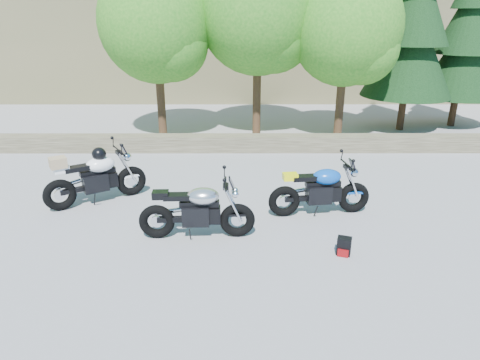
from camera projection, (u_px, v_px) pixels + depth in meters
name	position (u px, v px, depth m)	size (l,w,h in m)	color
ground	(230.00, 234.00, 8.39)	(90.00, 90.00, 0.00)	#929298
stone_wall	(233.00, 143.00, 13.42)	(22.00, 0.55, 0.50)	#4C4432
tree_decid_left	(159.00, 28.00, 13.72)	(3.67, 3.67, 5.62)	#382314
tree_decid_mid	(261.00, 14.00, 13.96)	(4.08, 4.08, 6.24)	#382314
tree_decid_right	(350.00, 32.00, 13.60)	(3.54, 3.54, 5.41)	#382314
conifer_near	(414.00, 25.00, 14.71)	(3.17, 3.17, 7.06)	#382314
conifer_far	(466.00, 37.00, 15.42)	(2.82, 2.82, 6.27)	#382314
silver_bike	(198.00, 211.00, 8.09)	(2.22, 0.70, 1.12)	black
white_bike	(95.00, 176.00, 9.59)	(2.06, 1.38, 1.28)	black
blue_bike	(321.00, 191.00, 9.05)	(2.21, 0.70, 1.11)	black
backpack	(344.00, 246.00, 7.62)	(0.29, 0.27, 0.33)	black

